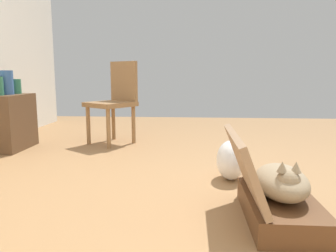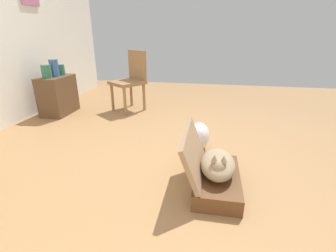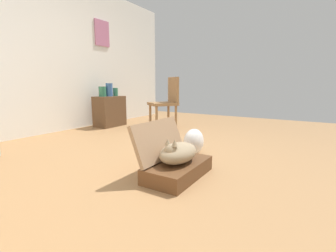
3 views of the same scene
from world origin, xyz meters
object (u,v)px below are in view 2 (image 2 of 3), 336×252
Objects in this scene: cat at (218,164)px; side_table at (58,95)px; suitcase_base at (216,180)px; vase_round at (54,68)px; plastic_bag_white at (199,136)px; vase_tall at (46,71)px; chair at (131,79)px; vase_short at (62,70)px.

cat is 0.90× the size of side_table.
vase_round is at bearing 57.08° from suitcase_base.
side_table is (1.55, 2.39, 0.07)m from cat.
suitcase_base is 2.26× the size of plastic_bag_white.
vase_tall reaches higher than side_table.
cat is 2.85m from side_table.
plastic_bag_white is 0.32× the size of chair.
chair reaches higher than side_table.
vase_short is at bearing -130.09° from chair.
vase_tall reaches higher than plastic_bag_white.
chair is (1.26, 1.16, 0.35)m from plastic_bag_white.
chair is at bearing -68.71° from vase_round.
suitcase_base is 2.40m from chair.
plastic_bag_white is 0.52× the size of side_table.
vase_short is at bearing -14.17° from side_table.
vase_tall reaches higher than suitcase_base.
vase_tall reaches higher than cat.
plastic_bag_white is at bearing -111.29° from vase_round.
vase_round reaches higher than side_table.
chair reaches higher than vase_round.
vase_short is at bearing 65.37° from plastic_bag_white.
vase_short is 0.63× the size of vase_round.
vase_round is at bearing -13.14° from vase_tall.
side_table is 0.39m from vase_short.
chair is at bearing -75.46° from vase_short.
vase_round is at bearing 56.92° from cat.
vase_round is 1.12m from chair.
side_table is 3.11× the size of vase_tall.
suitcase_base is 3.62× the size of vase_tall.
cat is 2.83m from vase_tall.
suitcase_base is at bearing -120.13° from vase_tall.
plastic_bag_white is (0.68, 0.18, 0.08)m from suitcase_base.
vase_tall is at bearing 59.70° from cat.
side_table is 0.62× the size of chair.
chair reaches higher than vase_tall.
vase_round is 0.26× the size of chair.
chair is at bearing 34.60° from cat.
vase_round is (1.54, 2.38, 0.63)m from suitcase_base.
suitcase_base is at bearing -2.27° from cat.
side_table is 0.41m from vase_tall.
side_table is 2.34× the size of vase_round.
suitcase_base is 1.29× the size of cat.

